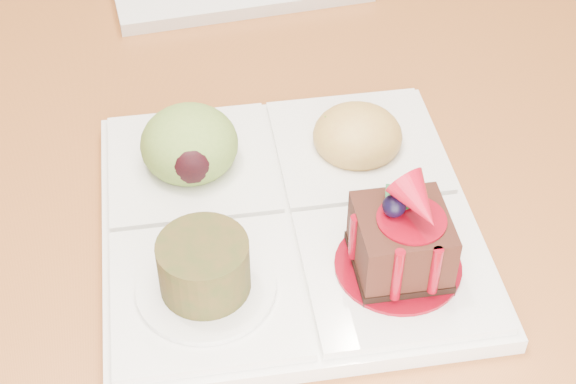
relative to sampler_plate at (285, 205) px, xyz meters
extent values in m
plane|color=brown|center=(-0.01, 0.67, -0.77)|extent=(6.00, 6.00, 0.00)
cube|color=silver|center=(0.00, 0.00, -0.01)|extent=(0.25, 0.25, 0.01)
cube|color=silver|center=(0.06, -0.06, 0.00)|extent=(0.12, 0.12, 0.01)
cube|color=silver|center=(-0.06, -0.06, 0.00)|extent=(0.12, 0.12, 0.01)
cube|color=silver|center=(-0.06, 0.06, 0.00)|extent=(0.12, 0.12, 0.01)
cube|color=silver|center=(0.06, 0.06, 0.00)|extent=(0.12, 0.12, 0.01)
cylinder|color=maroon|center=(0.06, -0.06, 0.00)|extent=(0.08, 0.08, 0.00)
cube|color=black|center=(0.06, -0.06, 0.00)|extent=(0.06, 0.06, 0.01)
cube|color=#36180F|center=(0.06, -0.06, 0.02)|extent=(0.05, 0.05, 0.04)
cylinder|color=maroon|center=(0.06, -0.06, 0.04)|extent=(0.04, 0.04, 0.00)
sphere|color=black|center=(0.06, -0.06, 0.05)|extent=(0.01, 0.01, 0.01)
cone|color=#A90A1F|center=(0.07, -0.07, 0.06)|extent=(0.04, 0.05, 0.04)
cube|color=#10411B|center=(0.06, -0.05, 0.05)|extent=(0.01, 0.02, 0.01)
cube|color=#10411B|center=(0.06, -0.05, 0.05)|extent=(0.01, 0.02, 0.01)
cylinder|color=maroon|center=(0.05, -0.09, 0.02)|extent=(0.01, 0.01, 0.04)
cylinder|color=maroon|center=(0.07, -0.09, 0.02)|extent=(0.01, 0.01, 0.04)
cylinder|color=maroon|center=(0.03, -0.06, 0.02)|extent=(0.01, 0.01, 0.03)
cylinder|color=silver|center=(-0.06, -0.06, 0.00)|extent=(0.09, 0.09, 0.00)
cylinder|color=#492F14|center=(-0.06, -0.06, 0.02)|extent=(0.05, 0.05, 0.04)
cylinder|color=#4A230F|center=(-0.06, -0.06, 0.03)|extent=(0.04, 0.04, 0.00)
ellipsoid|color=olive|center=(-0.06, 0.06, 0.01)|extent=(0.07, 0.07, 0.05)
ellipsoid|color=black|center=(-0.06, 0.03, 0.02)|extent=(0.03, 0.02, 0.03)
ellipsoid|color=#B19040|center=(0.06, 0.06, 0.01)|extent=(0.06, 0.06, 0.04)
cube|color=#B8310D|center=(0.07, 0.06, 0.01)|extent=(0.02, 0.02, 0.01)
cube|color=#4E7D1B|center=(0.07, 0.07, 0.01)|extent=(0.02, 0.02, 0.01)
cube|color=#B8310D|center=(0.06, 0.07, 0.01)|extent=(0.02, 0.02, 0.01)
cube|color=#4E7D1B|center=(0.05, 0.06, 0.01)|extent=(0.02, 0.02, 0.01)
cube|color=#B8310D|center=(0.05, 0.05, 0.01)|extent=(0.01, 0.01, 0.01)
cube|color=#4E7D1B|center=(0.06, 0.05, 0.01)|extent=(0.02, 0.02, 0.01)
cube|color=#B8310D|center=(0.07, 0.04, 0.01)|extent=(0.02, 0.02, 0.01)
cube|color=#4E7D1B|center=(0.07, 0.05, 0.01)|extent=(0.02, 0.02, 0.02)
camera|label=1|loc=(-0.06, -0.41, 0.41)|focal=55.00mm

